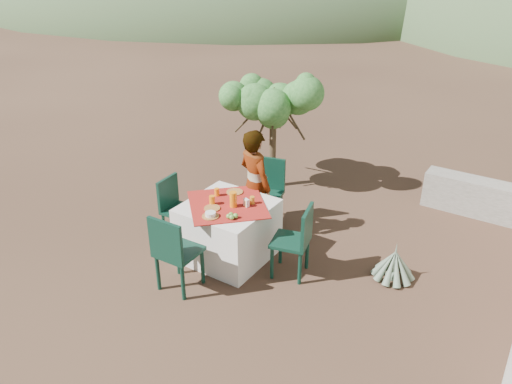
% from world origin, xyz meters
% --- Properties ---
extents(ground, '(160.00, 160.00, 0.00)m').
position_xyz_m(ground, '(0.00, 0.00, 0.00)').
color(ground, '#352018').
rests_on(ground, ground).
extents(table, '(1.30, 1.30, 0.76)m').
position_xyz_m(table, '(0.61, 0.45, 0.38)').
color(table, silver).
rests_on(table, ground).
extents(chair_far, '(0.55, 0.55, 0.98)m').
position_xyz_m(chair_far, '(0.58, 1.45, 0.55)').
color(chair_far, black).
rests_on(chair_far, ground).
extents(chair_near, '(0.47, 0.47, 0.99)m').
position_xyz_m(chair_near, '(0.53, -0.47, 0.55)').
color(chair_near, black).
rests_on(chair_near, ground).
extents(chair_left, '(0.44, 0.44, 0.89)m').
position_xyz_m(chair_left, '(-0.25, 0.44, 0.49)').
color(chair_left, black).
rests_on(chair_left, ground).
extents(chair_right, '(0.52, 0.52, 0.93)m').
position_xyz_m(chair_right, '(1.55, 0.57, 0.52)').
color(chair_right, black).
rests_on(chair_right, ground).
extents(person, '(0.66, 0.54, 1.55)m').
position_xyz_m(person, '(0.61, 1.08, 0.77)').
color(person, '#8C6651').
rests_on(person, ground).
extents(shrub_tree, '(1.46, 1.43, 1.72)m').
position_xyz_m(shrub_tree, '(0.05, 2.60, 1.36)').
color(shrub_tree, '#483824').
rests_on(shrub_tree, ground).
extents(agave, '(0.52, 0.53, 0.56)m').
position_xyz_m(agave, '(2.58, 1.15, 0.19)').
color(agave, slate).
rests_on(agave, ground).
extents(plate_far, '(0.22, 0.22, 0.01)m').
position_xyz_m(plate_far, '(0.50, 0.77, 0.77)').
color(plate_far, brown).
rests_on(plate_far, table).
extents(plate_near, '(0.20, 0.20, 0.01)m').
position_xyz_m(plate_near, '(0.53, 0.25, 0.77)').
color(plate_near, brown).
rests_on(plate_near, table).
extents(glass_far, '(0.06, 0.06, 0.10)m').
position_xyz_m(glass_far, '(0.37, 0.57, 0.81)').
color(glass_far, orange).
rests_on(glass_far, table).
extents(glass_near, '(0.07, 0.07, 0.11)m').
position_xyz_m(glass_near, '(0.46, 0.35, 0.82)').
color(glass_near, orange).
rests_on(glass_near, table).
extents(juice_pitcher, '(0.09, 0.09, 0.20)m').
position_xyz_m(juice_pitcher, '(0.71, 0.44, 0.86)').
color(juice_pitcher, orange).
rests_on(juice_pitcher, table).
extents(bowl_plate, '(0.20, 0.20, 0.01)m').
position_xyz_m(bowl_plate, '(0.63, 0.09, 0.77)').
color(bowl_plate, brown).
rests_on(bowl_plate, table).
extents(white_bowl, '(0.13, 0.13, 0.05)m').
position_xyz_m(white_bowl, '(0.63, 0.09, 0.80)').
color(white_bowl, white).
rests_on(white_bowl, bowl_plate).
extents(jar_left, '(0.05, 0.05, 0.09)m').
position_xyz_m(jar_left, '(0.86, 0.54, 0.80)').
color(jar_left, '#C38022').
rests_on(jar_left, table).
extents(jar_right, '(0.06, 0.06, 0.10)m').
position_xyz_m(jar_right, '(0.87, 0.63, 0.81)').
color(jar_right, '#C38022').
rests_on(jar_right, table).
extents(napkin_holder, '(0.09, 0.07, 0.10)m').
position_xyz_m(napkin_holder, '(0.84, 0.54, 0.81)').
color(napkin_holder, white).
rests_on(napkin_holder, table).
extents(fruit_cluster, '(0.12, 0.11, 0.06)m').
position_xyz_m(fruit_cluster, '(0.87, 0.19, 0.79)').
color(fruit_cluster, '#689D39').
rests_on(fruit_cluster, table).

